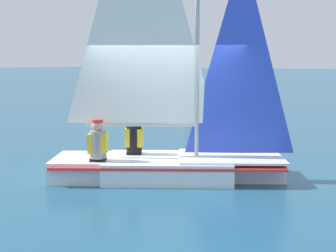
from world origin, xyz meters
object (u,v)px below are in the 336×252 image
(sailboat_main, at_px, (167,132))
(sailor_crew, at_px, (98,148))
(buoy_marker, at_px, (187,111))
(sailor_helm, at_px, (134,143))

(sailboat_main, xyz_separation_m, sailor_crew, (-0.93, 0.91, -0.25))
(sailboat_main, relative_size, buoy_marker, 4.91)
(buoy_marker, bearing_deg, sailor_crew, -158.97)
(sailor_helm, xyz_separation_m, buoy_marker, (8.76, 3.88, -0.40))
(sailboat_main, bearing_deg, buoy_marker, 87.11)
(sailor_helm, distance_m, sailor_crew, 0.88)
(sailor_crew, bearing_deg, sailor_helm, 47.48)
(sailboat_main, height_order, sailor_crew, sailboat_main)
(sailboat_main, bearing_deg, sailor_helm, 154.54)
(sailor_helm, xyz_separation_m, sailor_crew, (-0.86, 0.18, 0.01))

